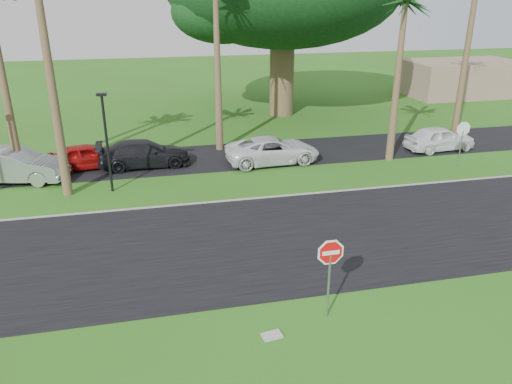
{
  "coord_description": "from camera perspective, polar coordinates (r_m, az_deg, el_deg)",
  "views": [
    {
      "loc": [
        -4.19,
        -14.39,
        8.81
      ],
      "look_at": [
        -0.37,
        2.52,
        1.8
      ],
      "focal_mm": 35.0,
      "sensor_mm": 36.0,
      "label": 1
    }
  ],
  "objects": [
    {
      "name": "stop_sign_far",
      "position": [
        28.51,
        22.52,
        6.04
      ],
      "size": [
        1.05,
        0.07,
        2.62
      ],
      "rotation": [
        0.0,
        0.0,
        3.14
      ],
      "color": "gray",
      "rests_on": "ground"
    },
    {
      "name": "car_dark",
      "position": [
        27.42,
        -12.65,
        4.28
      ],
      "size": [
        4.96,
        2.19,
        1.42
      ],
      "primitive_type": "imported",
      "rotation": [
        0.0,
        0.0,
        1.61
      ],
      "color": "black",
      "rests_on": "ground"
    },
    {
      "name": "car_red",
      "position": [
        27.92,
        -18.74,
        3.87
      ],
      "size": [
        4.13,
        2.19,
        1.34
      ],
      "primitive_type": "imported",
      "rotation": [
        0.0,
        0.0,
        1.73
      ],
      "color": "#9E0E0D",
      "rests_on": "ground"
    },
    {
      "name": "stop_sign_near",
      "position": [
        14.19,
        8.45,
        -7.99
      ],
      "size": [
        1.05,
        0.07,
        2.62
      ],
      "color": "gray",
      "rests_on": "ground"
    },
    {
      "name": "streetlight_right",
      "position": [
        23.77,
        -16.74,
        6.06
      ],
      "size": [
        0.45,
        0.25,
        4.64
      ],
      "color": "black",
      "rests_on": "ground"
    },
    {
      "name": "car_minivan",
      "position": [
        27.34,
        1.92,
        4.77
      ],
      "size": [
        5.24,
        2.63,
        1.42
      ],
      "primitive_type": "imported",
      "rotation": [
        0.0,
        0.0,
        1.62
      ],
      "color": "white",
      "rests_on": "ground"
    },
    {
      "name": "car_pickup",
      "position": [
        31.5,
        20.25,
        5.75
      ],
      "size": [
        4.33,
        2.07,
        1.43
      ],
      "primitive_type": "imported",
      "rotation": [
        0.0,
        0.0,
        1.67
      ],
      "color": "white",
      "rests_on": "ground"
    },
    {
      "name": "parking_strip",
      "position": [
        28.6,
        -3.69,
        4.05
      ],
      "size": [
        120.0,
        5.0,
        0.02
      ],
      "primitive_type": "cube",
      "color": "black",
      "rests_on": "ground"
    },
    {
      "name": "ground",
      "position": [
        17.39,
        3.05,
        -8.47
      ],
      "size": [
        120.0,
        120.0,
        0.0
      ],
      "primitive_type": "plane",
      "color": "#2D5A16",
      "rests_on": "ground"
    },
    {
      "name": "curb",
      "position": [
        22.64,
        -1.05,
        -0.81
      ],
      "size": [
        120.0,
        0.12,
        0.06
      ],
      "primitive_type": "cube",
      "color": "gray",
      "rests_on": "ground"
    },
    {
      "name": "palm_right_near",
      "position": [
        27.73,
        16.7,
        19.88
      ],
      "size": [
        5.0,
        5.0,
        9.5
      ],
      "color": "brown",
      "rests_on": "ground"
    },
    {
      "name": "car_silver",
      "position": [
        27.23,
        -25.95,
        2.68
      ],
      "size": [
        5.28,
        2.82,
        1.65
      ],
      "primitive_type": "imported",
      "rotation": [
        0.0,
        0.0,
        1.35
      ],
      "color": "#9D9FA4",
      "rests_on": "ground"
    },
    {
      "name": "building_far",
      "position": [
        49.79,
        22.45,
        11.96
      ],
      "size": [
        10.0,
        6.0,
        3.0
      ],
      "primitive_type": "cube",
      "color": "gray",
      "rests_on": "ground"
    },
    {
      "name": "utility_slab",
      "position": [
        14.24,
        1.84,
        -16.07
      ],
      "size": [
        0.59,
        0.43,
        0.06
      ],
      "primitive_type": "cube",
      "rotation": [
        0.0,
        0.0,
        0.14
      ],
      "color": "#A0A098",
      "rests_on": "ground"
    },
    {
      "name": "road",
      "position": [
        19.07,
        1.44,
        -5.48
      ],
      "size": [
        120.0,
        8.0,
        0.02
      ],
      "primitive_type": "cube",
      "color": "black",
      "rests_on": "ground"
    }
  ]
}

